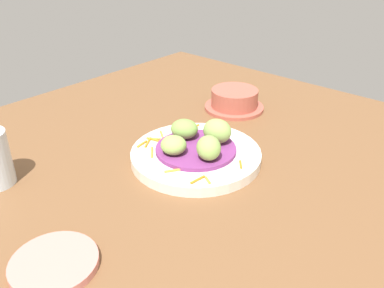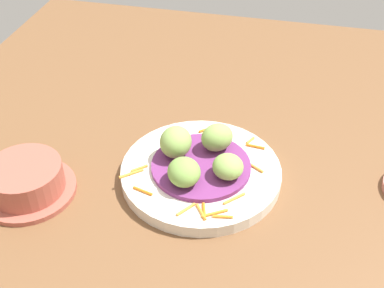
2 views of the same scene
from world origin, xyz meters
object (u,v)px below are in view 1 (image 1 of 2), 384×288
at_px(guac_scoop_center, 184,129).
at_px(guac_scoop_right, 174,145).
at_px(main_plate, 196,155).
at_px(terracotta_bowl, 234,100).
at_px(guac_scoop_left, 217,131).
at_px(side_plate_small, 54,264).
at_px(guac_scoop_back, 209,148).

bearing_deg(guac_scoop_center, guac_scoop_right, 114.96).
relative_size(main_plate, terracotta_bowl, 1.73).
bearing_deg(guac_scoop_right, guac_scoop_left, -110.04).
bearing_deg(side_plate_small, guac_scoop_right, -78.80).
height_order(main_plate, side_plate_small, main_plate).
height_order(guac_scoop_center, side_plate_small, guac_scoop_center).
bearing_deg(terracotta_bowl, main_plate, 110.08).
bearing_deg(guac_scoop_left, main_plate, 69.96).
distance_m(main_plate, guac_scoop_left, 0.06).
bearing_deg(side_plate_small, guac_scoop_back, -90.45).
distance_m(guac_scoop_center, guac_scoop_right, 0.06).
bearing_deg(guac_scoop_left, guac_scoop_center, 24.96).
distance_m(guac_scoop_right, terracotta_bowl, 0.29).
xyz_separation_m(main_plate, guac_scoop_left, (-0.02, -0.04, 0.04)).
distance_m(guac_scoop_back, terracotta_bowl, 0.29).
bearing_deg(guac_scoop_left, guac_scoop_back, 114.96).
distance_m(main_plate, terracotta_bowl, 0.26).
bearing_deg(guac_scoop_center, main_plate, 159.96).
relative_size(guac_scoop_right, terracotta_bowl, 0.33).
relative_size(guac_scoop_right, side_plate_small, 0.41).
bearing_deg(guac_scoop_center, guac_scoop_left, -155.04).
bearing_deg(guac_scoop_back, guac_scoop_left, -65.04).
bearing_deg(main_plate, guac_scoop_center, -20.04).
xyz_separation_m(guac_scoop_left, side_plate_small, (-0.02, 0.37, -0.04)).
relative_size(main_plate, side_plate_small, 2.13).
bearing_deg(main_plate, guac_scoop_back, 159.96).
bearing_deg(side_plate_small, main_plate, -82.93).
xyz_separation_m(guac_scoop_left, guac_scoop_center, (0.06, 0.03, -0.00)).
relative_size(guac_scoop_center, guac_scoop_back, 1.04).
relative_size(guac_scoop_back, terracotta_bowl, 0.36).
bearing_deg(guac_scoop_center, side_plate_small, 103.70).
bearing_deg(guac_scoop_back, main_plate, -20.04).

